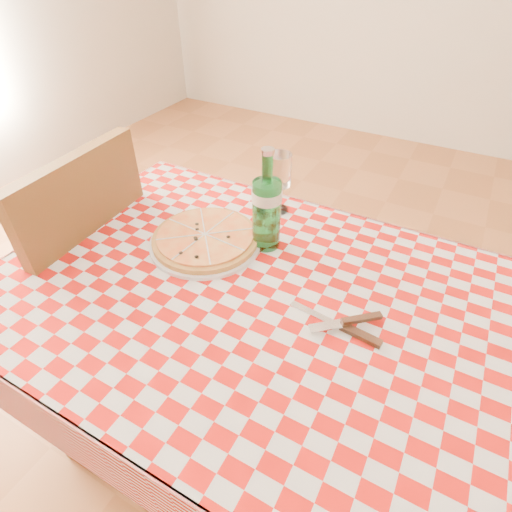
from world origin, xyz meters
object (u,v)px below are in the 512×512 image
at_px(dining_table, 252,318).
at_px(wine_glass, 278,183).
at_px(chair_far, 81,268).
at_px(pizza_plate, 205,238).
at_px(water_bottle, 267,201).

distance_m(dining_table, wine_glass, 0.42).
bearing_deg(chair_far, dining_table, 176.15).
height_order(pizza_plate, water_bottle, water_bottle).
bearing_deg(water_bottle, wine_glass, 106.10).
height_order(chair_far, water_bottle, water_bottle).
relative_size(chair_far, wine_glass, 5.24).
xyz_separation_m(pizza_plate, wine_glass, (0.10, 0.25, 0.07)).
height_order(dining_table, water_bottle, water_bottle).
distance_m(dining_table, water_bottle, 0.31).
xyz_separation_m(chair_far, pizza_plate, (0.45, 0.11, 0.21)).
height_order(chair_far, wine_glass, chair_far).
relative_size(chair_far, pizza_plate, 3.14).
relative_size(pizza_plate, wine_glass, 1.67).
relative_size(chair_far, water_bottle, 3.46).
distance_m(chair_far, wine_glass, 0.72).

